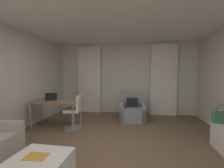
# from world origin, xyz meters

# --- Properties ---
(ground_plane) EXTENTS (12.00, 12.00, 0.00)m
(ground_plane) POSITION_xyz_m (0.00, 0.00, 0.00)
(ground_plane) COLOR brown
(wall_window) EXTENTS (5.12, 0.06, 2.60)m
(wall_window) POSITION_xyz_m (0.00, 3.03, 1.30)
(wall_window) COLOR beige
(wall_window) RESTS_ON ground
(ceiling) EXTENTS (5.12, 6.12, 0.06)m
(ceiling) POSITION_xyz_m (0.00, 0.00, 2.63)
(ceiling) COLOR white
(ceiling) RESTS_ON wall_left
(curtain_left_panel) EXTENTS (0.90, 0.06, 2.50)m
(curtain_left_panel) POSITION_xyz_m (-1.38, 2.90, 1.25)
(curtain_left_panel) COLOR silver
(curtain_left_panel) RESTS_ON ground
(curtain_right_panel) EXTENTS (0.90, 0.06, 2.50)m
(curtain_right_panel) POSITION_xyz_m (1.38, 2.90, 1.25)
(curtain_right_panel) COLOR silver
(curtain_right_panel) RESTS_ON ground
(armchair) EXTENTS (0.85, 0.86, 0.83)m
(armchair) POSITION_xyz_m (0.31, 2.15, 0.27)
(armchair) COLOR gray
(armchair) RESTS_ON ground
(desk) EXTENTS (1.31, 0.58, 0.73)m
(desk) POSITION_xyz_m (-1.71, 1.07, 0.67)
(desk) COLOR olive
(desk) RESTS_ON ground
(desk_chair) EXTENTS (0.48, 0.48, 0.88)m
(desk_chair) POSITION_xyz_m (-1.18, 1.05, 0.39)
(desk_chair) COLOR gray
(desk_chair) RESTS_ON ground
(laptop) EXTENTS (0.36, 0.31, 0.22)m
(laptop) POSITION_xyz_m (-1.84, 1.10, 0.78)
(laptop) COLOR #ADADB2
(laptop) RESTS_ON desk
(magazine_open) EXTENTS (0.29, 0.22, 0.01)m
(magazine_open) POSITION_xyz_m (-0.80, -0.99, 0.38)
(magazine_open) COLOR orange
(magazine_open) RESTS_ON coffee_table
(handbag_primary) EXTENTS (0.30, 0.14, 0.37)m
(handbag_primary) POSITION_xyz_m (2.11, 0.54, 0.62)
(handbag_primary) COLOR #387F5B
(handbag_primary) RESTS_ON tv_console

